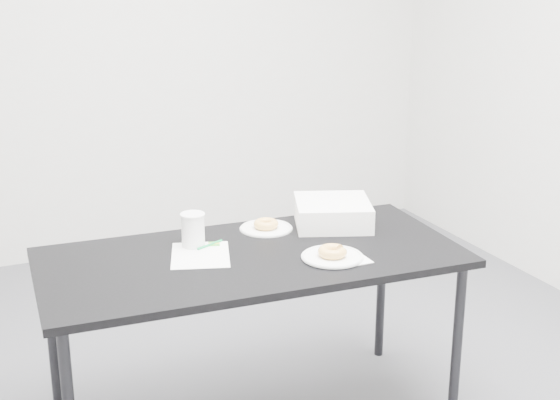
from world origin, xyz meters
name	(u,v)px	position (x,y,z in m)	size (l,w,h in m)	color
floor	(258,397)	(0.00, 0.00, 0.00)	(4.00, 4.00, 0.00)	#47474C
wall_back	(131,37)	(0.00, 2.00, 1.35)	(4.00, 0.02, 2.70)	silver
table	(252,267)	(-0.08, -0.16, 0.67)	(1.63, 0.83, 0.73)	black
scorecard	(200,255)	(-0.27, -0.09, 0.73)	(0.22, 0.28, 0.00)	white
logo_patch	(214,244)	(-0.18, -0.01, 0.73)	(0.04, 0.04, 0.00)	green
pen	(210,245)	(-0.20, -0.02, 0.73)	(0.01, 0.01, 0.13)	#0D994C
napkin	(344,258)	(0.22, -0.34, 0.73)	(0.16, 0.16, 0.00)	white
plate_near	(332,257)	(0.18, -0.32, 0.73)	(0.23, 0.23, 0.01)	white
donut_near	(332,251)	(0.18, -0.32, 0.76)	(0.11, 0.11, 0.04)	#E09547
plate_far	(266,229)	(0.08, 0.08, 0.73)	(0.22, 0.22, 0.01)	white
donut_far	(266,224)	(0.08, 0.08, 0.75)	(0.10, 0.10, 0.03)	#E09547
coffee_cup	(193,230)	(-0.26, 0.01, 0.80)	(0.09, 0.09, 0.14)	white
cup_lid	(339,227)	(0.36, -0.03, 0.73)	(0.08, 0.08, 0.01)	white
bakery_box	(333,213)	(0.36, 0.03, 0.78)	(0.31, 0.31, 0.10)	white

